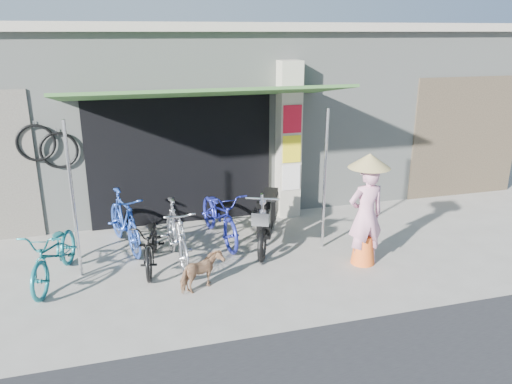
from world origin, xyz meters
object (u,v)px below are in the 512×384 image
object	(u,v)px
bike_teal	(55,253)
bike_blue	(124,220)
bike_navy	(220,215)
street_dog	(202,272)
moped	(267,217)
bike_silver	(177,234)
nun	(366,211)
bike_black	(152,242)

from	to	relation	value
bike_teal	bike_blue	distance (m)	1.39
bike_teal	bike_navy	size ratio (longest dim) A/B	0.92
street_dog	moped	world-z (taller)	moped
bike_blue	moped	size ratio (longest dim) A/B	0.93
street_dog	moped	size ratio (longest dim) A/B	0.37
bike_teal	bike_blue	world-z (taller)	bike_blue
bike_silver	bike_navy	world-z (taller)	bike_silver
bike_silver	nun	xyz separation A→B (m)	(2.83, -0.76, 0.37)
bike_teal	bike_silver	xyz separation A→B (m)	(1.78, 0.09, 0.07)
bike_navy	moped	bearing A→B (deg)	-31.90
bike_blue	street_dog	distance (m)	2.06
bike_teal	bike_silver	size ratio (longest dim) A/B	0.99
bike_teal	bike_black	bearing A→B (deg)	19.36
street_dog	bike_navy	bearing A→B (deg)	-49.92
bike_silver	bike_navy	xyz separation A→B (m)	(0.84, 0.74, -0.03)
bike_black	street_dog	distance (m)	1.14
bike_blue	street_dog	world-z (taller)	bike_blue
bike_silver	nun	bearing A→B (deg)	-18.99
bike_navy	moped	size ratio (longest dim) A/B	1.02
bike_black	nun	size ratio (longest dim) A/B	0.86
nun	bike_teal	bearing A→B (deg)	-10.03
moped	nun	distance (m)	1.73
bike_black	bike_silver	distance (m)	0.40
bike_teal	nun	xyz separation A→B (m)	(4.60, -0.67, 0.44)
bike_navy	nun	distance (m)	2.52
street_dog	nun	distance (m)	2.68
bike_navy	moped	world-z (taller)	moped
nun	bike_black	bearing A→B (deg)	-15.57
street_dog	bike_teal	bearing A→B (deg)	37.45
street_dog	nun	xyz separation A→B (m)	(2.60, 0.17, 0.60)
bike_blue	bike_silver	distance (m)	1.15
bike_blue	street_dog	xyz separation A→B (m)	(0.99, -1.79, -0.22)
bike_blue	street_dog	size ratio (longest dim) A/B	2.51
bike_blue	bike_navy	distance (m)	1.61
bike_navy	bike_silver	bearing A→B (deg)	-145.38
bike_teal	moped	xyz separation A→B (m)	(3.37, 0.48, 0.04)
bike_blue	bike_silver	bearing A→B (deg)	-63.37
bike_teal	street_dog	world-z (taller)	bike_teal
moped	bike_black	bearing A→B (deg)	-145.97
bike_blue	nun	size ratio (longest dim) A/B	0.92
bike_blue	bike_silver	size ratio (longest dim) A/B	0.97
bike_black	bike_navy	distance (m)	1.41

